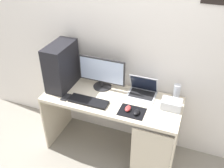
{
  "coord_description": "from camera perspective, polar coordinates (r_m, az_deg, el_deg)",
  "views": [
    {
      "loc": [
        0.77,
        -2.02,
        2.34
      ],
      "look_at": [
        0.0,
        0.0,
        0.93
      ],
      "focal_mm": 40.32,
      "sensor_mm": 36.0,
      "label": 1
    }
  ],
  "objects": [
    {
      "name": "mouse_right",
      "position": [
        2.48,
        5.56,
        -6.38
      ],
      "size": [
        0.06,
        0.1,
        0.03
      ],
      "primitive_type": "ellipsoid",
      "color": "black",
      "rests_on": "mousepad"
    },
    {
      "name": "cell_phone",
      "position": [
        2.74,
        -10.44,
        -2.96
      ],
      "size": [
        0.07,
        0.13,
        0.01
      ],
      "primitive_type": "cube",
      "color": "#232326",
      "rests_on": "desk"
    },
    {
      "name": "pc_tower",
      "position": [
        2.82,
        -11.38,
        4.03
      ],
      "size": [
        0.22,
        0.43,
        0.51
      ],
      "primitive_type": "cube",
      "color": "black",
      "rests_on": "desk"
    },
    {
      "name": "laptop",
      "position": [
        2.73,
        6.84,
        -1.67
      ],
      "size": [
        0.3,
        0.25,
        0.23
      ],
      "color": "#B7BCC6",
      "rests_on": "desk"
    },
    {
      "name": "speaker",
      "position": [
        2.7,
        14.43,
        -1.87
      ],
      "size": [
        0.07,
        0.07,
        0.19
      ],
      "primitive_type": "cylinder",
      "color": "#B7BCC6",
      "rests_on": "desk"
    },
    {
      "name": "monitor",
      "position": [
        2.76,
        -2.34,
        2.49
      ],
      "size": [
        0.53,
        0.21,
        0.37
      ],
      "color": "#232326",
      "rests_on": "desk"
    },
    {
      "name": "wall_back",
      "position": [
        2.69,
        2.64,
        10.3
      ],
      "size": [
        4.0,
        0.05,
        2.6
      ],
      "color": "silver",
      "rests_on": "ground_plane"
    },
    {
      "name": "mousepad",
      "position": [
        2.51,
        4.53,
        -6.27
      ],
      "size": [
        0.26,
        0.2,
        0.0
      ],
      "primitive_type": "cube",
      "color": "black",
      "rests_on": "desk"
    },
    {
      "name": "projector",
      "position": [
        2.59,
        13.32,
        -4.51
      ],
      "size": [
        0.2,
        0.14,
        0.09
      ],
      "primitive_type": "cube",
      "color": "#B7BCC6",
      "rests_on": "desk"
    },
    {
      "name": "desk",
      "position": [
        2.77,
        0.3,
        -5.96
      ],
      "size": [
        1.47,
        0.59,
        0.75
      ],
      "color": "beige",
      "rests_on": "ground_plane"
    },
    {
      "name": "keyboard",
      "position": [
        2.63,
        -5.35,
        -3.92
      ],
      "size": [
        0.42,
        0.14,
        0.02
      ],
      "primitive_type": "cube",
      "color": "black",
      "rests_on": "desk"
    },
    {
      "name": "mouse_left",
      "position": [
        2.52,
        3.63,
        -5.57
      ],
      "size": [
        0.06,
        0.1,
        0.03
      ],
      "primitive_type": "ellipsoid",
      "color": "#B23333",
      "rests_on": "mousepad"
    },
    {
      "name": "ground_plane",
      "position": [
        3.19,
        0.0,
        -14.17
      ],
      "size": [
        8.0,
        8.0,
        0.0
      ],
      "primitive_type": "plane",
      "color": "gray"
    }
  ]
}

